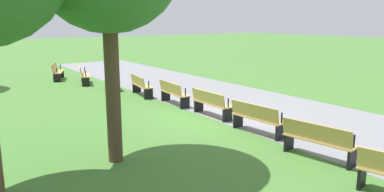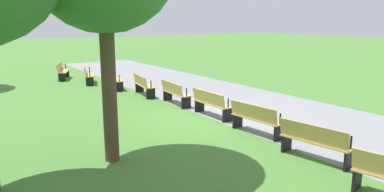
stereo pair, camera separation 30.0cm
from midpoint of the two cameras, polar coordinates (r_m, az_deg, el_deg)
The scene contains 10 objects.
ground_plane at distance 12.37m, azimuth 3.94°, elevation -3.20°, with size 120.00×120.00×0.00m, color #477A33.
path_paving at distance 13.85m, azimuth 11.57°, elevation -1.78°, with size 36.56×5.09×0.01m, color gray.
bench_0 at distance 21.22m, azimuth -19.16°, elevation 3.74°, with size 1.75×1.06×0.89m.
bench_1 at distance 19.41m, azimuth -15.47°, elevation 3.27°, with size 1.76×0.95×0.89m.
bench_2 at distance 17.59m, azimuth -11.48°, elevation 2.63°, with size 1.75×0.84×0.89m.
bench_3 at distance 15.78m, azimuth -7.07°, elevation 1.75°, with size 1.74×0.72×0.89m.
bench_4 at distance 13.98m, azimuth -2.08°, elevation 0.54°, with size 1.72×0.60×0.89m.
bench_5 at distance 12.22m, azimuth 3.72°, elevation -1.11°, with size 1.69×0.47×0.89m.
bench_6 at distance 10.51m, azimuth 10.71°, elevation -3.41°, with size 1.72×0.60×0.89m.
bench_7 at distance 8.93m, azimuth 19.51°, elevation -6.63°, with size 1.74×0.72×0.89m.
Camera 2 is at (9.58, -7.14, 3.18)m, focal length 34.24 mm.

